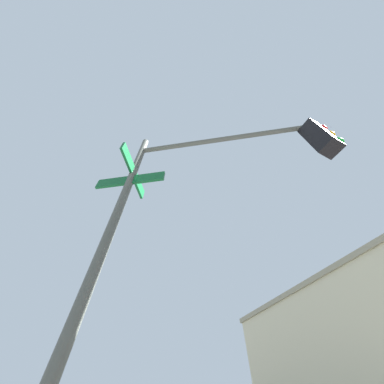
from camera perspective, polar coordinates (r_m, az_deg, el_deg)
name	(u,v)px	position (r m, az deg, el deg)	size (l,w,h in m)	color
traffic_signal_near	(222,177)	(2.96, 8.45, 4.02)	(2.40, 3.19, 5.63)	#474C47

